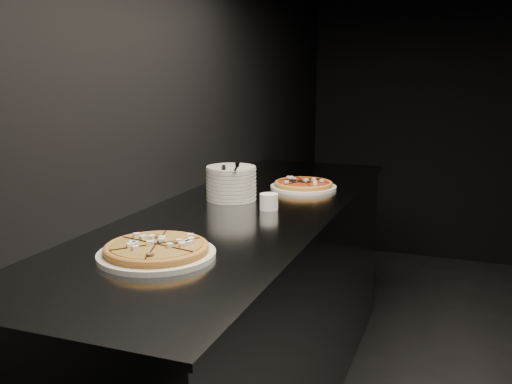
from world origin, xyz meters
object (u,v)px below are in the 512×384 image
(counter, at_px, (247,312))
(pizza_mushroom, at_px, (157,250))
(plate_stack, at_px, (231,183))
(ramekin, at_px, (269,201))
(cutlery, at_px, (231,166))
(pizza_tomato, at_px, (303,185))

(counter, xyz_separation_m, pizza_mushroom, (-0.01, -0.69, 0.48))
(counter, height_order, plate_stack, plate_stack)
(plate_stack, distance_m, ramekin, 0.25)
(pizza_mushroom, xyz_separation_m, cutlery, (-0.09, 0.79, 0.12))
(ramekin, bearing_deg, plate_stack, 150.12)
(pizza_tomato, distance_m, plate_stack, 0.40)
(ramekin, bearing_deg, cutlery, 152.54)
(counter, height_order, cutlery, cutlery)
(cutlery, bearing_deg, ramekin, -51.13)
(pizza_mushroom, xyz_separation_m, plate_stack, (-0.10, 0.80, 0.05))
(pizza_mushroom, bearing_deg, pizza_tomato, 83.32)
(counter, height_order, ramekin, ramekin)
(pizza_tomato, bearing_deg, plate_stack, -125.86)
(pizza_tomato, bearing_deg, cutlery, -123.54)
(pizza_mushroom, distance_m, plate_stack, 0.81)
(pizza_tomato, distance_m, ramekin, 0.44)
(pizza_mushroom, relative_size, cutlery, 1.65)
(cutlery, distance_m, ramekin, 0.26)
(pizza_mushroom, bearing_deg, cutlery, 96.63)
(counter, relative_size, pizza_mushroom, 6.60)
(pizza_mushroom, height_order, cutlery, cutlery)
(pizza_mushroom, height_order, plate_stack, plate_stack)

